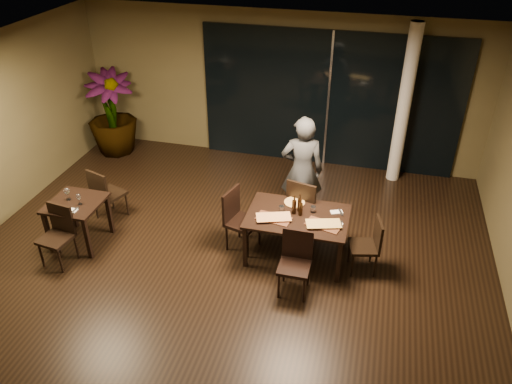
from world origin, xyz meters
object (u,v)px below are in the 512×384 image
object	(u,v)px
side_table	(76,209)
bottle_a	(294,205)
potted_plant	(111,113)
diner	(302,171)
bottle_b	(301,207)
bottle_c	(300,203)
chair_main_left	(238,216)
chair_side_near	(59,231)
chair_main_far	(303,205)
chair_main_near	(296,259)
main_table	(297,220)
chair_side_far	(105,192)
chair_main_right	(370,243)

from	to	relation	value
side_table	bottle_a	size ratio (longest dim) A/B	2.65
potted_plant	diner	bearing A→B (deg)	-19.87
diner	bottle_b	distance (m)	1.00
bottle_c	potted_plant	bearing A→B (deg)	151.18
side_table	chair_main_left	size ratio (longest dim) A/B	0.80
chair_side_near	diner	size ratio (longest dim) A/B	0.49
chair_main_far	chair_main_left	xyz separation A→B (m)	(-0.93, -0.54, -0.03)
chair_main_left	bottle_a	world-z (taller)	bottle_a
chair_main_far	bottle_c	world-z (taller)	chair_main_far
bottle_c	diner	bearing A→B (deg)	98.00
bottle_b	side_table	bearing A→B (deg)	-171.31
diner	chair_main_far	bearing A→B (deg)	95.00
chair_main_near	bottle_c	xyz separation A→B (m)	(-0.11, 0.85, 0.38)
side_table	chair_main_near	size ratio (longest dim) A/B	0.86
main_table	bottle_a	bearing A→B (deg)	146.21
diner	bottle_a	xyz separation A→B (m)	(0.06, -0.96, -0.05)
side_table	chair_side_near	size ratio (longest dim) A/B	0.85
diner	bottle_c	world-z (taller)	diner
chair_main_left	chair_side_far	size ratio (longest dim) A/B	1.03
chair_main_far	bottle_b	size ratio (longest dim) A/B	3.86
chair_main_left	potted_plant	world-z (taller)	potted_plant
chair_side_far	diner	bearing A→B (deg)	-146.44
chair_main_far	chair_side_near	bearing A→B (deg)	37.70
side_table	chair_main_near	distance (m)	3.52
chair_main_near	bottle_a	bearing A→B (deg)	103.44
chair_main_far	chair_main_right	size ratio (longest dim) A/B	1.19
potted_plant	bottle_a	size ratio (longest dim) A/B	5.83
potted_plant	main_table	bearing A→B (deg)	-30.10
chair_side_far	chair_side_near	bearing A→B (deg)	102.53
bottle_b	main_table	bearing A→B (deg)	-145.09
side_table	chair_side_far	bearing A→B (deg)	81.47
bottle_c	chair_main_near	bearing A→B (deg)	-82.30
bottle_c	bottle_a	bearing A→B (deg)	-128.08
chair_main_left	chair_main_near	bearing A→B (deg)	-110.39
bottle_a	main_table	bearing A→B (deg)	-33.79
chair_main_far	diner	world-z (taller)	diner
main_table	side_table	bearing A→B (deg)	-171.63
chair_main_right	diner	distance (m)	1.67
chair_main_left	bottle_a	size ratio (longest dim) A/B	3.31
chair_side_far	bottle_a	world-z (taller)	bottle_a
chair_main_right	bottle_b	distance (m)	1.12
chair_side_far	chair_main_right	bearing A→B (deg)	-164.12
main_table	chair_side_near	size ratio (longest dim) A/B	1.60
chair_main_far	main_table	bearing A→B (deg)	103.64
chair_side_near	potted_plant	world-z (taller)	potted_plant
bottle_a	bottle_c	xyz separation A→B (m)	(0.07, 0.09, -0.00)
chair_main_far	chair_main_right	world-z (taller)	chair_main_far
chair_main_far	bottle_c	xyz separation A→B (m)	(0.00, -0.43, 0.31)
chair_main_far	potted_plant	xyz separation A→B (m)	(-4.40, 1.99, 0.29)
chair_main_right	bottle_c	world-z (taller)	bottle_c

